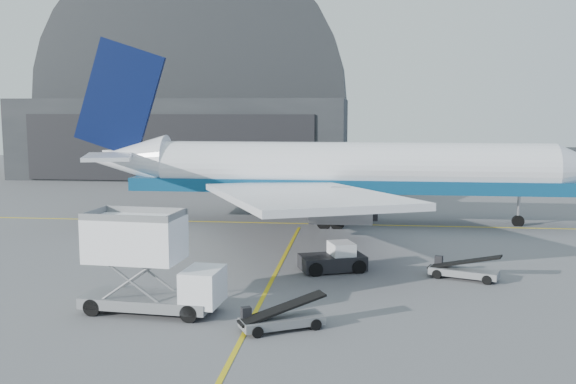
# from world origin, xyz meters

# --- Properties ---
(ground) EXTENTS (200.00, 200.00, 0.00)m
(ground) POSITION_xyz_m (0.00, 0.00, 0.00)
(ground) COLOR #565659
(ground) RESTS_ON ground
(taxi_lines) EXTENTS (80.00, 42.12, 0.02)m
(taxi_lines) POSITION_xyz_m (0.00, 12.67, 0.01)
(taxi_lines) COLOR gold
(taxi_lines) RESTS_ON ground
(hangar) EXTENTS (50.00, 28.30, 28.00)m
(hangar) POSITION_xyz_m (-22.00, 64.95, 9.54)
(hangar) COLOR black
(hangar) RESTS_ON ground
(distant_bldg_a) EXTENTS (14.00, 8.00, 4.00)m
(distant_bldg_a) POSITION_xyz_m (38.00, 72.00, 0.00)
(distant_bldg_a) COLOR black
(distant_bldg_a) RESTS_ON ground
(airliner) EXTENTS (49.34, 47.85, 17.32)m
(airliner) POSITION_xyz_m (2.79, 20.94, 4.85)
(airliner) COLOR white
(airliner) RESTS_ON ground
(catering_truck) EXTENTS (7.46, 3.32, 4.99)m
(catering_truck) POSITION_xyz_m (-5.57, -6.66, 2.53)
(catering_truck) COLOR slate
(catering_truck) RESTS_ON ground
(pushback_tug) EXTENTS (4.68, 3.61, 1.92)m
(pushback_tug) POSITION_xyz_m (3.73, 3.00, 0.72)
(pushback_tug) COLOR black
(pushback_tug) RESTS_ON ground
(belt_loader_a) EXTENTS (4.24, 3.08, 1.64)m
(belt_loader_a) POSITION_xyz_m (1.66, -8.60, 0.51)
(belt_loader_a) COLOR slate
(belt_loader_a) RESTS_ON ground
(belt_loader_b) EXTENTS (4.48, 2.78, 1.69)m
(belt_loader_b) POSITION_xyz_m (11.81, 1.87, 0.52)
(belt_loader_b) COLOR slate
(belt_loader_b) RESTS_ON ground
(traffic_cone) EXTENTS (0.41, 0.41, 0.59)m
(traffic_cone) POSITION_xyz_m (4.48, 4.68, 0.28)
(traffic_cone) COLOR #FF4208
(traffic_cone) RESTS_ON ground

